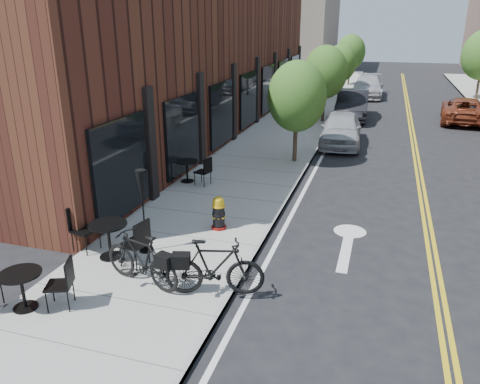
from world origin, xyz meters
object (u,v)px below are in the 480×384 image
(patio_umbrella, at_px, (142,194))
(parked_car_a, at_px, (341,129))
(parked_car_c, at_px, (368,86))
(parked_car_b, at_px, (352,105))
(bistro_set_c, at_px, (187,168))
(bicycle_left, at_px, (141,259))
(bistro_set_b, at_px, (22,285))
(parked_car_far, at_px, (464,110))
(bistro_set_a, at_px, (109,235))
(bicycle_right, at_px, (214,268))
(fire_hydrant, at_px, (219,213))

(patio_umbrella, height_order, parked_car_a, patio_umbrella)
(parked_car_c, bearing_deg, parked_car_b, -93.63)
(bistro_set_c, xyz_separation_m, parked_car_c, (4.84, 21.86, 0.16))
(bicycle_left, bearing_deg, bistro_set_b, -34.20)
(parked_car_far, bearing_deg, parked_car_c, -49.73)
(bistro_set_a, bearing_deg, parked_car_far, 75.09)
(parked_car_b, bearing_deg, bistro_set_c, -110.04)
(patio_umbrella, distance_m, parked_car_far, 21.22)
(bicycle_left, relative_size, parked_car_a, 0.45)
(bicycle_left, bearing_deg, patio_umbrella, -138.91)
(parked_car_b, bearing_deg, patio_umbrella, -101.99)
(bicycle_right, bearing_deg, bicycle_left, 77.62)
(bicycle_left, bearing_deg, parked_car_far, 172.88)
(bicycle_right, xyz_separation_m, bistro_set_b, (-3.27, -1.52, -0.10))
(bistro_set_a, distance_m, parked_car_b, 19.19)
(bistro_set_a, relative_size, patio_umbrella, 1.03)
(fire_hydrant, distance_m, parked_car_c, 25.27)
(parked_car_far, bearing_deg, bicycle_left, 72.33)
(bistro_set_a, bearing_deg, patio_umbrella, 51.63)
(parked_car_a, relative_size, parked_car_c, 0.82)
(bistro_set_b, relative_size, parked_car_a, 0.43)
(fire_hydrant, height_order, bicycle_left, bicycle_left)
(bistro_set_b, distance_m, patio_umbrella, 3.14)
(parked_car_b, bearing_deg, bicycle_left, -99.46)
(bistro_set_a, bearing_deg, bicycle_left, -21.15)
(bicycle_left, bearing_deg, bistro_set_a, -107.27)
(parked_car_b, height_order, parked_car_c, parked_car_b)
(bistro_set_c, bearing_deg, patio_umbrella, -62.95)
(bistro_set_a, xyz_separation_m, bistro_set_c, (-0.45, 5.52, -0.07))
(bistro_set_c, bearing_deg, bicycle_left, -59.97)
(fire_hydrant, bearing_deg, bicycle_left, -117.46)
(bistro_set_b, relative_size, parked_car_far, 0.38)
(bicycle_right, distance_m, parked_car_b, 19.56)
(bicycle_left, bearing_deg, parked_car_b, -172.11)
(bistro_set_b, xyz_separation_m, parked_car_far, (10.30, 21.88, 0.06))
(bicycle_right, xyz_separation_m, parked_car_a, (1.12, 13.29, 0.02))
(bicycle_right, xyz_separation_m, parked_car_c, (1.56, 28.13, 0.04))
(fire_hydrant, relative_size, parked_car_c, 0.17)
(bicycle_right, relative_size, bistro_set_a, 0.95)
(bistro_set_a, xyz_separation_m, parked_car_b, (3.95, 18.78, 0.12))
(fire_hydrant, xyz_separation_m, bicycle_right, (0.98, -3.00, 0.17))
(fire_hydrant, distance_m, parked_car_a, 10.51)
(parked_car_a, bearing_deg, parked_car_far, 47.15)
(fire_hydrant, xyz_separation_m, parked_car_b, (2.10, 16.53, 0.24))
(bicycle_left, distance_m, bistro_set_c, 6.57)
(parked_car_a, bearing_deg, bistro_set_b, -109.49)
(fire_hydrant, xyz_separation_m, bicycle_left, (-0.58, -3.07, 0.15))
(bicycle_left, height_order, parked_car_b, parked_car_b)
(parked_car_far, bearing_deg, fire_hydrant, 70.35)
(bicycle_left, xyz_separation_m, parked_car_b, (2.68, 19.61, 0.09))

